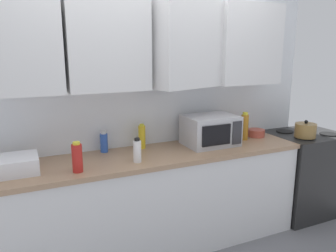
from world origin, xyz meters
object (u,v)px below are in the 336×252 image
at_px(kettle, 305,130).
at_px(microwave, 210,130).
at_px(stove_range, 302,173).
at_px(bottle_yellow_mustard, 142,137).
at_px(dish_rack, 11,165).
at_px(bowl_ceramic_small, 256,133).
at_px(bottle_blue_cleaner, 104,142).
at_px(bottle_white_jar, 137,151).
at_px(bottle_red_sauce, 77,158).
at_px(bottle_amber_vinegar, 245,127).

xyz_separation_m(kettle, microwave, (-1.00, 0.20, 0.06)).
height_order(stove_range, bottle_yellow_mustard, bottle_yellow_mustard).
distance_m(dish_rack, bowl_ceramic_small, 2.31).
height_order(dish_rack, bottle_blue_cleaner, bottle_blue_cleaner).
relative_size(stove_range, bowl_ceramic_small, 5.31).
height_order(dish_rack, bowl_ceramic_small, dish_rack).
bearing_deg(bottle_white_jar, bottle_yellow_mustard, 64.43).
xyz_separation_m(bottle_blue_cleaner, bottle_white_jar, (0.18, -0.37, 0.01)).
height_order(microwave, bottle_white_jar, microwave).
bearing_deg(stove_range, bottle_red_sauce, -176.40).
bearing_deg(kettle, stove_range, 39.47).
bearing_deg(dish_rack, kettle, -3.38).
bearing_deg(stove_range, kettle, -140.53).
distance_m(microwave, bottle_white_jar, 0.81).
bearing_deg(bottle_yellow_mustard, stove_range, -6.87).
xyz_separation_m(bottle_red_sauce, bowl_ceramic_small, (1.86, 0.27, -0.07)).
relative_size(kettle, bottle_red_sauce, 0.91).
relative_size(kettle, bowl_ceramic_small, 1.22).
relative_size(dish_rack, bottle_yellow_mustard, 1.68).
bearing_deg(microwave, bottle_red_sauce, -170.50).
distance_m(stove_range, kettle, 0.57).
bearing_deg(kettle, bottle_blue_cleaner, 168.95).
bearing_deg(bottle_red_sauce, bottle_blue_cleaner, 53.51).
relative_size(kettle, bottle_blue_cleaner, 1.09).
bearing_deg(bowl_ceramic_small, bottle_blue_cleaner, 175.52).
bearing_deg(dish_rack, microwave, 1.27).
relative_size(bottle_white_jar, bottle_amber_vinegar, 0.72).
height_order(bottle_blue_cleaner, bowl_ceramic_small, bottle_blue_cleaner).
relative_size(bottle_red_sauce, bottle_blue_cleaner, 1.20).
bearing_deg(bottle_blue_cleaner, bottle_red_sauce, -126.49).
height_order(kettle, bottle_blue_cleaner, bottle_blue_cleaner).
xyz_separation_m(stove_range, bottle_amber_vinegar, (-0.77, 0.07, 0.58)).
distance_m(stove_range, dish_rack, 2.93).
distance_m(bottle_amber_vinegar, bottle_yellow_mustard, 1.04).
relative_size(bottle_blue_cleaner, bottle_amber_vinegar, 0.69).
bearing_deg(stove_range, microwave, 177.16).
bearing_deg(bottle_red_sauce, bowl_ceramic_small, 8.41).
bearing_deg(bottle_amber_vinegar, bowl_ceramic_small, 15.01).
bearing_deg(bottle_red_sauce, bottle_amber_vinegar, 7.62).
bearing_deg(bowl_ceramic_small, bottle_red_sauce, -171.59).
height_order(stove_range, microwave, microwave).
xyz_separation_m(bottle_red_sauce, bottle_amber_vinegar, (1.67, 0.22, 0.02)).
relative_size(kettle, microwave, 0.43).
bearing_deg(bottle_yellow_mustard, kettle, -12.36).
distance_m(microwave, bottle_blue_cleaner, 0.99).
xyz_separation_m(bottle_red_sauce, bottle_yellow_mustard, (0.64, 0.37, -0.00)).
relative_size(kettle, dish_rack, 0.55).
distance_m(bottle_red_sauce, bottle_white_jar, 0.47).
relative_size(microwave, bottle_yellow_mustard, 2.12).
distance_m(bottle_red_sauce, bowl_ceramic_small, 1.88).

